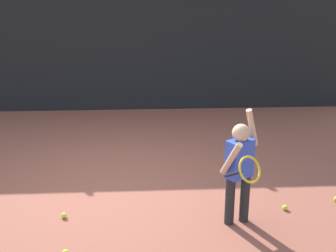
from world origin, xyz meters
The scene contains 9 objects.
ground_plane centered at (0.00, 0.00, 0.00)m, with size 20.00×20.00×0.00m, color brown.
back_fence_windscreen centered at (0.00, 4.01, 1.79)m, with size 10.19×0.08×3.57m, color black.
fence_post_1 centered at (-2.47, 4.07, 1.86)m, with size 0.09×0.09×3.72m, color slate.
fence_post_2 centered at (0.00, 4.07, 1.86)m, with size 0.09×0.09×3.72m, color slate.
fence_post_3 centered at (2.47, 4.07, 1.86)m, with size 0.09×0.09×3.72m, color slate.
tennis_player centered at (1.48, -0.95, 0.73)m, with size 0.49×0.84×1.35m.
tennis_ball_0 centered at (2.87, -0.50, 0.03)m, with size 0.07×0.07×0.07m, color #CCE033.
tennis_ball_1 centered at (-0.55, -0.73, 0.03)m, with size 0.07×0.07×0.07m, color #CCE033.
tennis_ball_3 centered at (2.14, -0.68, 0.03)m, with size 0.07×0.07×0.07m, color #CCE033.
Camera 1 is at (0.44, -5.28, 2.62)m, focal length 45.62 mm.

